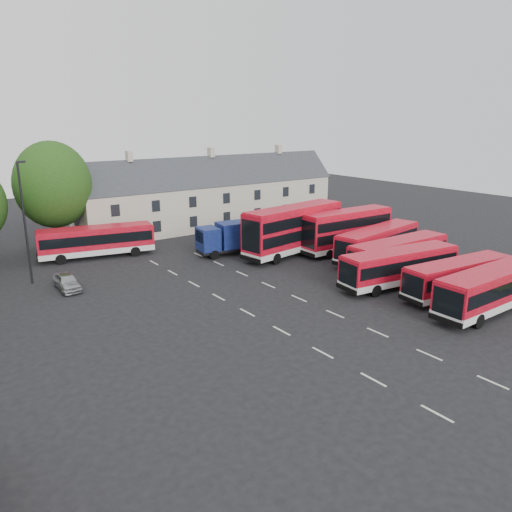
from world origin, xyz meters
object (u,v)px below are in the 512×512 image
object	(u,v)px
bus_row_a	(493,286)
lamppost	(25,220)
bus_dd_south	(347,228)
box_truck	(235,236)
silver_car	(67,282)

from	to	relation	value
bus_row_a	lamppost	xyz separation A→B (m)	(-25.88, 26.64, 3.63)
bus_dd_south	box_truck	size ratio (longest dim) A/B	1.37
box_truck	silver_car	world-z (taller)	box_truck
box_truck	silver_car	distance (m)	17.66
silver_car	lamppost	bearing A→B (deg)	121.68
bus_dd_south	silver_car	size ratio (longest dim) A/B	2.72
silver_car	lamppost	world-z (taller)	lamppost
bus_row_a	box_truck	size ratio (longest dim) A/B	1.44
silver_car	lamppost	size ratio (longest dim) A/B	0.38
box_truck	bus_row_a	bearing A→B (deg)	-67.96
silver_car	bus_dd_south	bearing A→B (deg)	-9.06
lamppost	bus_dd_south	bearing A→B (deg)	-15.98
silver_car	lamppost	distance (m)	6.27
box_truck	silver_car	xyz separation A→B (m)	(-17.57, -1.31, -1.20)
bus_dd_south	lamppost	distance (m)	30.84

